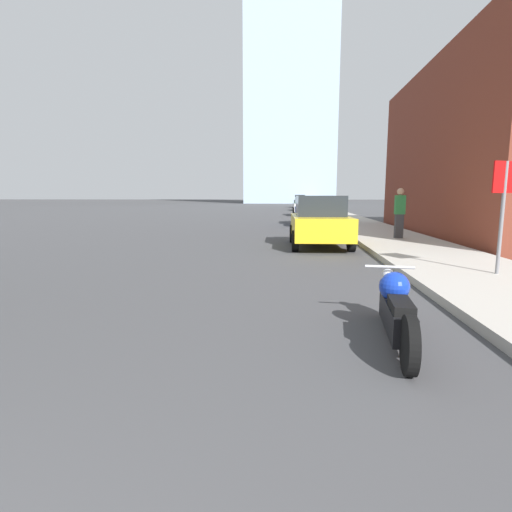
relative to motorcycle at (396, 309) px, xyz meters
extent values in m
cube|color=#B2ADA3|center=(2.57, 35.13, -0.31)|extent=(2.97, 240.00, 0.15)
cube|color=#9EB7CC|center=(-1.89, 96.18, 44.40)|extent=(20.70, 20.70, 89.56)
cylinder|color=black|center=(0.08, 0.78, -0.10)|extent=(0.16, 0.58, 0.57)
cylinder|color=black|center=(-0.09, -0.89, -0.10)|extent=(0.16, 0.58, 0.57)
cube|color=black|center=(-0.01, -0.05, -0.07)|extent=(0.37, 1.30, 0.31)
sphere|color=#1433AD|center=(0.02, 0.20, 0.22)|extent=(0.36, 0.36, 0.36)
cube|color=black|center=(-0.03, -0.33, 0.13)|extent=(0.28, 0.61, 0.10)
sphere|color=silver|center=(0.09, 0.81, 0.24)|extent=(0.16, 0.16, 0.16)
cylinder|color=silver|center=(0.07, 0.69, 0.37)|extent=(0.62, 0.10, 0.04)
cube|color=gold|center=(-0.30, 8.72, 0.29)|extent=(1.90, 3.90, 0.70)
cube|color=#23282D|center=(-0.30, 8.72, 0.97)|extent=(1.57, 1.89, 0.66)
cylinder|color=black|center=(-1.18, 9.89, -0.06)|extent=(0.22, 0.65, 0.64)
cylinder|color=black|center=(0.51, 9.94, -0.06)|extent=(0.22, 0.65, 0.64)
cylinder|color=black|center=(-1.10, 7.51, -0.06)|extent=(0.22, 0.65, 0.64)
cylinder|color=black|center=(0.58, 7.56, -0.06)|extent=(0.22, 0.65, 0.64)
cube|color=#1E3899|center=(-0.10, 19.09, 0.29)|extent=(1.87, 4.58, 0.69)
cube|color=#23282D|center=(-0.10, 19.09, 0.96)|extent=(1.57, 2.21, 0.65)
cylinder|color=black|center=(-0.98, 20.49, -0.06)|extent=(0.21, 0.65, 0.65)
cylinder|color=black|center=(0.74, 20.51, -0.06)|extent=(0.21, 0.65, 0.65)
cylinder|color=black|center=(-0.95, 17.66, -0.06)|extent=(0.21, 0.65, 0.65)
cylinder|color=black|center=(0.77, 17.69, -0.06)|extent=(0.21, 0.65, 0.65)
cube|color=silver|center=(-0.18, 30.52, 0.31)|extent=(1.89, 4.23, 0.67)
cube|color=#23282D|center=(-0.18, 30.52, 0.95)|extent=(1.58, 2.05, 0.59)
cylinder|color=black|center=(-1.06, 31.81, -0.02)|extent=(0.22, 0.72, 0.72)
cylinder|color=black|center=(0.65, 31.84, -0.02)|extent=(0.22, 0.72, 0.72)
cylinder|color=black|center=(-1.01, 29.21, -0.02)|extent=(0.22, 0.72, 0.72)
cylinder|color=black|center=(0.71, 29.24, -0.02)|extent=(0.22, 0.72, 0.72)
cube|color=#1E6B33|center=(0.04, 43.23, 0.28)|extent=(1.99, 4.58, 0.63)
cube|color=#23282D|center=(0.04, 43.23, 0.90)|extent=(1.59, 2.24, 0.60)
cylinder|color=black|center=(-0.69, 44.67, -0.03)|extent=(0.24, 0.71, 0.70)
cylinder|color=black|center=(0.94, 44.57, -0.03)|extent=(0.24, 0.71, 0.70)
cylinder|color=black|center=(-0.86, 41.89, -0.03)|extent=(0.24, 0.71, 0.70)
cylinder|color=black|center=(0.77, 41.79, -0.03)|extent=(0.24, 0.71, 0.70)
cube|color=black|center=(-0.10, 55.42, 0.34)|extent=(1.73, 4.37, 0.77)
cube|color=#23282D|center=(-0.10, 55.42, 1.10)|extent=(1.46, 2.10, 0.75)
cylinder|color=black|center=(-0.92, 56.77, -0.04)|extent=(0.20, 0.67, 0.67)
cylinder|color=black|center=(0.71, 56.77, -0.04)|extent=(0.20, 0.67, 0.67)
cylinder|color=black|center=(-0.91, 54.06, -0.04)|extent=(0.20, 0.67, 0.67)
cylinder|color=black|center=(0.72, 54.07, -0.04)|extent=(0.20, 0.67, 0.67)
cylinder|color=slate|center=(2.84, 3.57, 0.86)|extent=(0.07, 0.07, 2.17)
cube|color=red|center=(2.84, 3.57, 1.64)|extent=(0.57, 0.26, 0.60)
cube|color=#38383D|center=(2.68, 10.38, 0.20)|extent=(0.29, 0.20, 0.86)
cube|color=#2D7F42|center=(2.68, 10.38, 0.98)|extent=(0.36, 0.20, 0.68)
sphere|color=tan|center=(2.68, 10.38, 1.44)|extent=(0.25, 0.25, 0.25)
camera|label=1|loc=(-1.20, -4.56, 1.28)|focal=28.00mm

